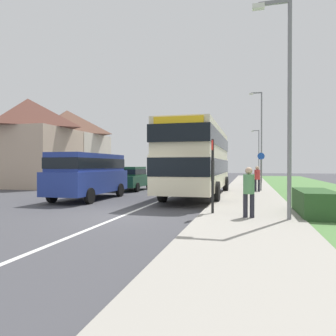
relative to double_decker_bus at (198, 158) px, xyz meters
name	(u,v)px	position (x,y,z in m)	size (l,w,h in m)	color
ground_plane	(123,216)	(-1.50, -7.03, -2.14)	(120.00, 120.00, 0.00)	#424247
lane_marking_centre	(176,194)	(-1.50, 0.97, -2.14)	(0.14, 60.00, 0.01)	silver
pavement_near_side	(249,199)	(2.70, -1.03, -2.08)	(3.20, 68.00, 0.12)	#9E998E
roadside_hedge	(315,204)	(4.80, -5.81, -1.69)	(1.10, 2.75, 0.90)	#2D5128
double_decker_bus	(198,158)	(0.00, 0.00, 0.00)	(2.80, 10.28, 3.70)	beige
parked_van_blue	(89,172)	(-5.14, -2.69, -0.78)	(2.11, 5.48, 2.30)	navy
parked_car_dark_green	(130,177)	(-5.18, 3.15, -1.25)	(1.98, 3.96, 1.61)	#19472D
pedestrian_at_stop	(249,190)	(2.68, -7.09, -1.17)	(0.34, 0.34, 1.67)	#23232D
pedestrian_walking_away	(257,178)	(3.17, 2.84, -1.17)	(0.34, 0.34, 1.67)	#23232D
bus_stop_sign	(213,171)	(1.50, -6.46, -0.60)	(0.09, 0.52, 2.60)	black
cycle_route_sign	(261,170)	(3.42, 3.72, -0.71)	(0.44, 0.08, 2.52)	slate
street_lamp_near	(286,93)	(3.73, -7.12, 1.72)	(1.14, 0.20, 6.65)	slate
street_lamp_mid	(260,132)	(3.67, 12.45, 2.56)	(1.14, 0.20, 8.29)	slate
street_lamp_far	(258,150)	(3.96, 30.91, 1.81)	(1.14, 0.20, 6.83)	slate
house_terrace_far_side	(49,145)	(-14.28, 7.08, 1.35)	(6.69, 10.97, 6.99)	#C1A88E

